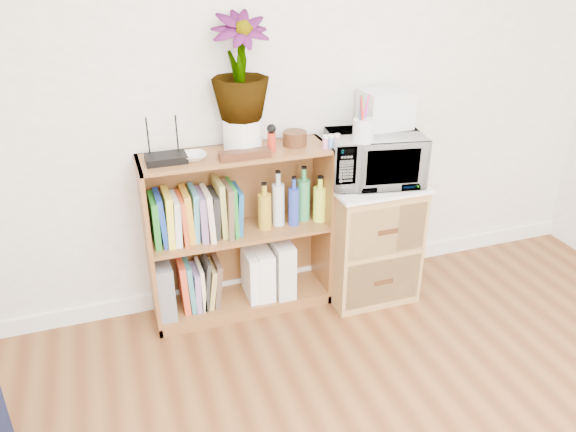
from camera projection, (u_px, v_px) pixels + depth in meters
name	position (u px, v px, depth m)	size (l,w,h in m)	color
skirting_board	(291.00, 276.00, 3.49)	(4.00, 0.02, 0.10)	white
bookshelf	(240.00, 234.00, 3.08)	(1.00, 0.30, 0.95)	brown
wicker_unit	(368.00, 239.00, 3.29)	(0.50, 0.45, 0.70)	#9E7542
microwave	(374.00, 158.00, 3.06)	(0.50, 0.34, 0.28)	white
pen_cup	(363.00, 131.00, 2.85)	(0.11, 0.11, 0.12)	silver
small_appliance	(385.00, 109.00, 3.06)	(0.26, 0.22, 0.20)	silver
router	(166.00, 158.00, 2.74)	(0.20, 0.13, 0.04)	black
white_bowl	(193.00, 156.00, 2.77)	(0.13, 0.13, 0.03)	silver
plant_pot	(242.00, 135.00, 2.86)	(0.20, 0.20, 0.17)	white
potted_plant	(240.00, 67.00, 2.71)	(0.29, 0.29, 0.51)	#2B6C2C
trinket_box	(245.00, 155.00, 2.78)	(0.26, 0.06, 0.04)	#351A0E
kokeshi_doll	(272.00, 142.00, 2.86)	(0.04, 0.04, 0.10)	#B42716
wooden_bowl	(295.00, 138.00, 2.95)	(0.13, 0.13, 0.07)	#3C2110
paint_jars	(331.00, 143.00, 2.92)	(0.11, 0.04, 0.05)	pink
file_box	(163.00, 286.00, 3.06)	(0.09, 0.25, 0.32)	slate
magazine_holder_left	(253.00, 274.00, 3.21)	(0.09, 0.22, 0.28)	white
magazine_holder_mid	(262.00, 271.00, 3.22)	(0.09, 0.23, 0.29)	white
magazine_holder_right	(281.00, 265.00, 3.24)	(0.10, 0.26, 0.33)	silver
cookbooks	(197.00, 214.00, 2.94)	(0.47, 0.20, 0.30)	#217C25
liquor_bottles	(297.00, 199.00, 3.10)	(0.47, 0.07, 0.31)	#B99122
lower_books	(199.00, 284.00, 3.13)	(0.23, 0.19, 0.30)	#DF4A27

